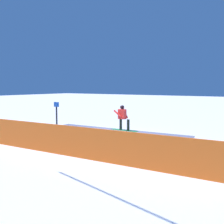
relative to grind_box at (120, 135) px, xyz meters
The scene contains 5 objects.
ground_plane 0.23m from the grind_box, ahead, with size 120.00×120.00×0.00m, color white.
grind_box is the anchor object (origin of this frame).
snowboarder 1.00m from the grind_box, behind, with size 1.60×0.43×1.35m.
safety_fence 4.24m from the grind_box, 90.00° to the left, with size 13.49×0.06×1.26m, color orange.
trail_marker 4.82m from the grind_box, ahead, with size 0.40×0.10×1.84m.
Camera 1 is at (-7.75, 12.41, 2.91)m, focal length 43.94 mm.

